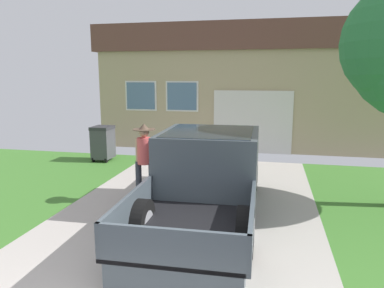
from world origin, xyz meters
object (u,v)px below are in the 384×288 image
person_with_hat (145,156)px  house_with_garage (242,85)px  pickup_truck (209,176)px  handbag (144,203)px  wheeled_trash_bin (103,142)px

person_with_hat → house_with_garage: bearing=97.1°
person_with_hat → pickup_truck: bearing=11.4°
pickup_truck → house_with_garage: house_with_garage is taller
person_with_hat → house_with_garage: 8.78m
handbag → wheeled_trash_bin: 4.84m
person_with_hat → handbag: bearing=-59.6°
pickup_truck → house_with_garage: size_ratio=0.51×
person_with_hat → handbag: 0.98m
house_with_garage → wheeled_trash_bin: (-4.05, -5.00, -1.74)m
handbag → wheeled_trash_bin: size_ratio=0.38×
handbag → house_with_garage: (1.24, 8.91, 2.22)m
person_with_hat → wheeled_trash_bin: 4.52m
house_with_garage → wheeled_trash_bin: size_ratio=9.60×
handbag → house_with_garage: 9.27m
pickup_truck → house_with_garage: bearing=89.1°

